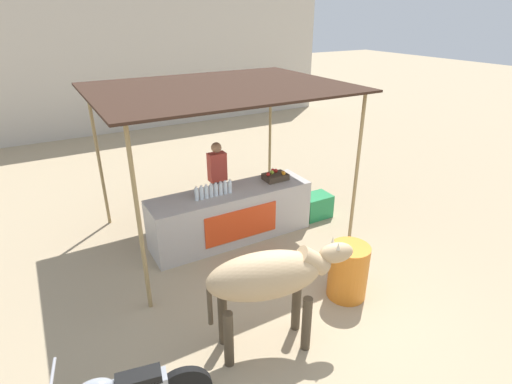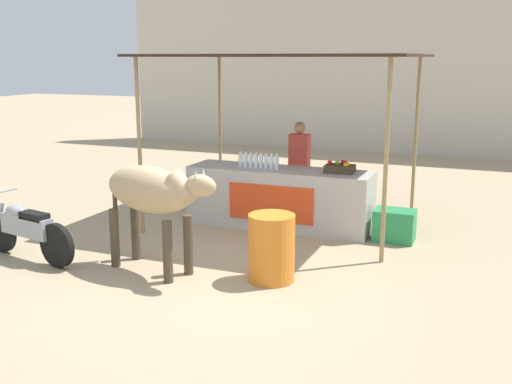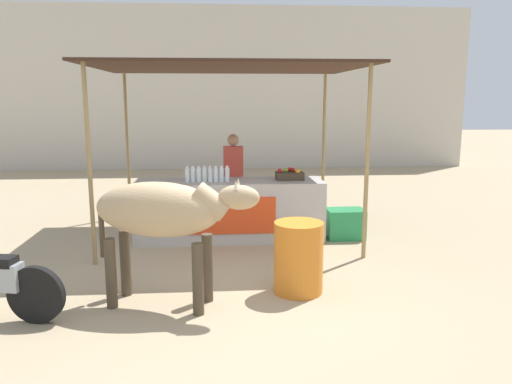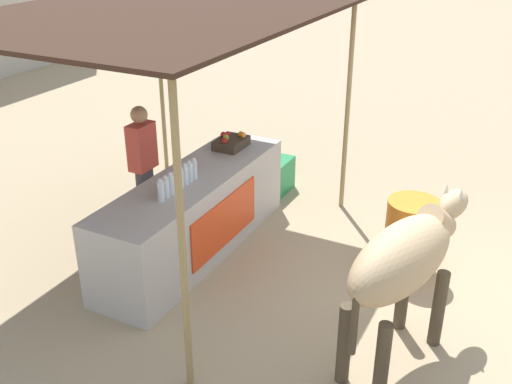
# 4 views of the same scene
# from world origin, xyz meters

# --- Properties ---
(ground_plane) EXTENTS (60.00, 60.00, 0.00)m
(ground_plane) POSITION_xyz_m (0.00, 0.00, 0.00)
(ground_plane) COLOR tan
(stall_counter) EXTENTS (3.00, 0.82, 0.96)m
(stall_counter) POSITION_xyz_m (0.00, 2.20, 0.48)
(stall_counter) COLOR #B2ADA8
(stall_counter) RESTS_ON ground
(stall_awning) EXTENTS (4.20, 3.20, 2.76)m
(stall_awning) POSITION_xyz_m (0.00, 2.50, 2.65)
(stall_awning) COLOR #382319
(stall_awning) RESTS_ON ground
(water_bottle_row) EXTENTS (0.70, 0.07, 0.25)m
(water_bottle_row) POSITION_xyz_m (-0.35, 2.15, 1.07)
(water_bottle_row) COLOR silver
(water_bottle_row) RESTS_ON stall_counter
(fruit_crate) EXTENTS (0.44, 0.32, 0.18)m
(fruit_crate) POSITION_xyz_m (0.98, 2.25, 1.03)
(fruit_crate) COLOR #3F3326
(fruit_crate) RESTS_ON stall_counter
(vendor_behind_counter) EXTENTS (0.34, 0.22, 1.65)m
(vendor_behind_counter) POSITION_xyz_m (0.09, 2.95, 0.85)
(vendor_behind_counter) COLOR #383842
(vendor_behind_counter) RESTS_ON ground
(cooler_box) EXTENTS (0.60, 0.44, 0.48)m
(cooler_box) POSITION_xyz_m (1.88, 2.10, 0.24)
(cooler_box) COLOR #268C4C
(cooler_box) RESTS_ON ground
(water_barrel) EXTENTS (0.58, 0.58, 0.84)m
(water_barrel) POSITION_xyz_m (0.75, -0.14, 0.42)
(water_barrel) COLOR orange
(water_barrel) RESTS_ON ground
(cow) EXTENTS (1.85, 0.86, 1.44)m
(cow) POSITION_xyz_m (-0.77, -0.40, 1.03)
(cow) COLOR tan
(cow) RESTS_ON ground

